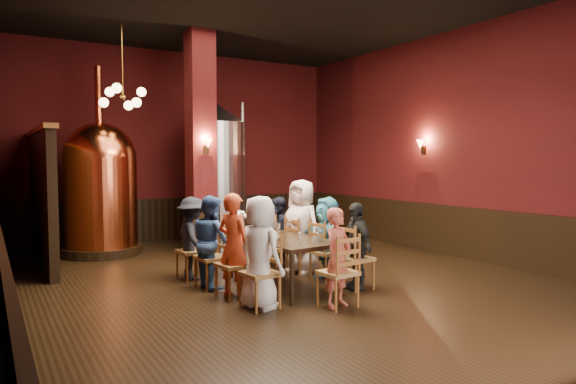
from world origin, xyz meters
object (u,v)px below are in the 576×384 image
dining_table (271,240)px  person_0 (260,252)px  rose_vase (242,217)px  steel_vessel (217,173)px  copper_kettle (101,187)px  person_1 (234,245)px  person_2 (212,242)px

dining_table → person_0: bearing=-130.4°
dining_table → rose_vase: bearing=98.0°
person_0 → steel_vessel: steel_vessel is taller
person_0 → copper_kettle: copper_kettle is taller
steel_vessel → person_1: bearing=-110.2°
person_0 → rose_vase: 1.88m
person_0 → rose_vase: bearing=-32.4°
person_0 → person_2: size_ratio=1.05×
steel_vessel → rose_vase: steel_vessel is taller
person_2 → copper_kettle: size_ratio=0.37×
dining_table → steel_vessel: (0.84, 4.11, 0.92)m
person_0 → copper_kettle: size_ratio=0.39×
dining_table → person_0: person_0 is taller
dining_table → steel_vessel: size_ratio=0.77×
person_2 → copper_kettle: copper_kettle is taller
copper_kettle → dining_table: bearing=-65.9°
person_0 → dining_table: bearing=-49.0°
dining_table → steel_vessel: steel_vessel is taller
copper_kettle → steel_vessel: bearing=3.5°
person_1 → rose_vase: size_ratio=4.22×
person_1 → rose_vase: person_1 is taller
dining_table → rose_vase: (-0.17, 0.70, 0.29)m
person_2 → steel_vessel: 4.32m
dining_table → person_2: bearing=158.8°
dining_table → rose_vase: size_ratio=7.16×
dining_table → person_2: (-0.88, 0.25, 0.01)m
person_1 → person_0: bearing=160.0°
person_0 → person_2: 1.33m
dining_table → steel_vessel: bearing=73.0°
steel_vessel → rose_vase: size_ratio=9.25×
person_2 → steel_vessel: bearing=-26.7°
person_2 → person_1: bearing=-177.3°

